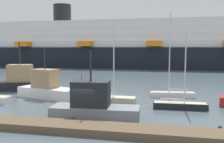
% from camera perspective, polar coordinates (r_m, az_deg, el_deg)
% --- Properties ---
extents(ground_plane, '(600.00, 600.00, 0.00)m').
position_cam_1_polar(ground_plane, '(21.16, -6.61, -10.18)').
color(ground_plane, '#4C5B66').
extents(dock_pier, '(25.06, 2.36, 0.60)m').
position_cam_1_polar(dock_pier, '(18.25, -9.88, -11.94)').
color(dock_pier, brown).
rests_on(dock_pier, ground_plane).
extents(sailboat_0, '(5.38, 1.58, 7.97)m').
position_cam_1_polar(sailboat_0, '(26.61, -0.50, -6.01)').
color(sailboat_0, '#BCB29E').
rests_on(sailboat_0, ground_plane).
extents(sailboat_2, '(4.98, 1.62, 9.53)m').
position_cam_1_polar(sailboat_2, '(30.11, 13.18, -4.70)').
color(sailboat_2, white).
rests_on(sailboat_2, ground_plane).
extents(sailboat_3, '(4.90, 1.25, 7.42)m').
position_cam_1_polar(sailboat_3, '(24.70, 14.82, -7.09)').
color(sailboat_3, black).
rests_on(sailboat_3, ground_plane).
extents(fishing_boat_0, '(7.14, 2.73, 5.45)m').
position_cam_1_polar(fishing_boat_0, '(20.69, -4.10, -7.42)').
color(fishing_boat_0, gray).
rests_on(fishing_boat_0, ground_plane).
extents(fishing_boat_1, '(7.46, 4.27, 5.69)m').
position_cam_1_polar(fishing_boat_1, '(30.06, -14.21, -3.47)').
color(fishing_boat_1, white).
rests_on(fishing_boat_1, ground_plane).
extents(fishing_boat_3, '(8.71, 4.58, 6.33)m').
position_cam_1_polar(fishing_boat_3, '(36.50, -20.01, -2.03)').
color(fishing_boat_3, black).
rests_on(fishing_boat_3, ground_plane).
extents(channel_buoy_0, '(0.74, 0.74, 1.79)m').
position_cam_1_polar(channel_buoy_0, '(36.92, -6.74, -2.92)').
color(channel_buoy_0, orange).
rests_on(channel_buoy_0, ground_plane).
extents(channel_buoy_1, '(0.53, 0.53, 1.51)m').
position_cam_1_polar(channel_buoy_1, '(38.11, -16.37, -2.99)').
color(channel_buoy_1, red).
rests_on(channel_buoy_1, ground_plane).
extents(cruise_ship, '(104.32, 16.82, 18.45)m').
position_cam_1_polar(cruise_ship, '(74.57, 2.48, 5.51)').
color(cruise_ship, black).
rests_on(cruise_ship, ground_plane).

